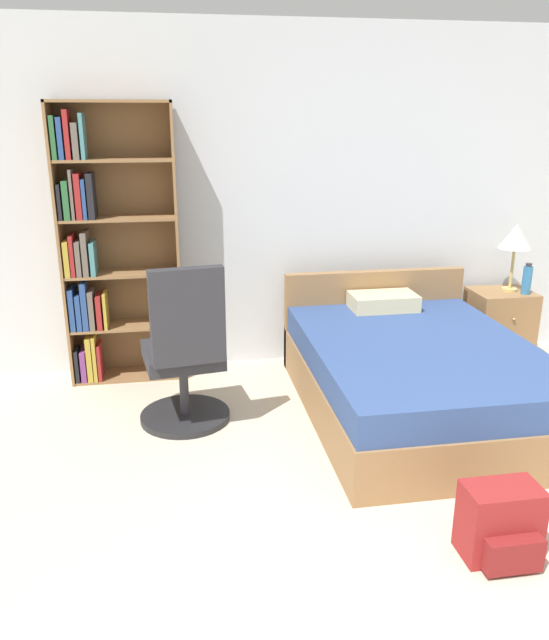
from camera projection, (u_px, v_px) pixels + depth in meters
wall_back at (304, 200)px, 4.87m from camera, size 9.00×0.06×2.60m
bookshelf at (105, 249)px, 4.54m from camera, size 0.84×0.30×2.03m
bed at (413, 373)px, 4.23m from camera, size 1.45×1.98×0.77m
office_chair at (185, 359)px, 3.94m from camera, size 0.59×0.64×1.10m
nightstand at (499, 324)px, 5.16m from camera, size 0.48×0.43×0.57m
table_lamp at (516, 238)px, 4.95m from camera, size 0.26×0.26×0.54m
water_bottle at (527, 279)px, 4.96m from camera, size 0.07×0.07×0.25m
backpack_red at (501, 524)px, 2.82m from camera, size 0.35×0.28×0.35m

